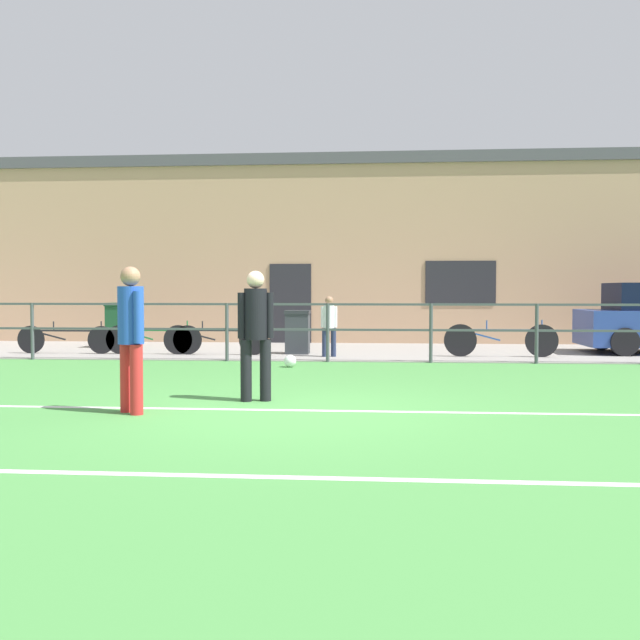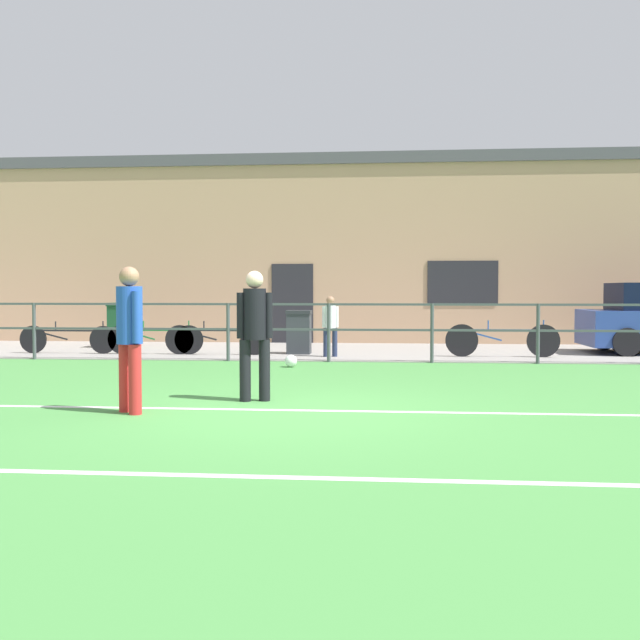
# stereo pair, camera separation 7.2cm
# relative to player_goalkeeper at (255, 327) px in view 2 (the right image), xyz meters

# --- Properties ---
(ground) EXTENTS (60.00, 44.00, 0.04)m
(ground) POSITION_rel_player_goalkeeper_xyz_m (0.51, -0.78, -0.95)
(ground) COLOR #478C42
(field_line_touchline) EXTENTS (36.00, 0.11, 0.00)m
(field_line_touchline) POSITION_rel_player_goalkeeper_xyz_m (0.51, -0.68, -0.93)
(field_line_touchline) COLOR white
(field_line_touchline) RESTS_ON ground
(field_line_hash) EXTENTS (36.00, 0.11, 0.00)m
(field_line_hash) POSITION_rel_player_goalkeeper_xyz_m (0.51, -3.77, -0.93)
(field_line_hash) COLOR white
(field_line_hash) RESTS_ON ground
(pavement_strip) EXTENTS (48.00, 5.00, 0.02)m
(pavement_strip) POSITION_rel_player_goalkeeper_xyz_m (0.51, 7.72, -0.92)
(pavement_strip) COLOR gray
(pavement_strip) RESTS_ON ground
(perimeter_fence) EXTENTS (36.07, 0.07, 1.15)m
(perimeter_fence) POSITION_rel_player_goalkeeper_xyz_m (0.51, 5.22, -0.18)
(perimeter_fence) COLOR #474C51
(perimeter_fence) RESTS_ON ground
(clubhouse_facade) EXTENTS (28.00, 2.56, 5.00)m
(clubhouse_facade) POSITION_rel_player_goalkeeper_xyz_m (0.51, 11.42, 1.58)
(clubhouse_facade) COLOR tan
(clubhouse_facade) RESTS_ON ground
(player_goalkeeper) EXTENTS (0.44, 0.29, 1.64)m
(player_goalkeeper) POSITION_rel_player_goalkeeper_xyz_m (0.00, 0.00, 0.00)
(player_goalkeeper) COLOR black
(player_goalkeeper) RESTS_ON ground
(player_striker) EXTENTS (0.36, 0.35, 1.67)m
(player_striker) POSITION_rel_player_goalkeeper_xyz_m (-1.25, -1.04, 0.01)
(player_striker) COLOR red
(player_striker) RESTS_ON ground
(soccer_ball_match) EXTENTS (0.23, 0.23, 0.23)m
(soccer_ball_match) POSITION_rel_player_goalkeeper_xyz_m (-0.09, 4.17, -0.82)
(soccer_ball_match) COLOR white
(soccer_ball_match) RESTS_ON ground
(spectator_child) EXTENTS (0.34, 0.22, 1.26)m
(spectator_child) POSITION_rel_player_goalkeeper_xyz_m (0.47, 6.16, -0.20)
(spectator_child) COLOR #232D4C
(spectator_child) RESTS_ON pavement_strip
(bicycle_parked_0) EXTENTS (2.28, 0.04, 0.73)m
(bicycle_parked_0) POSITION_rel_player_goalkeeper_xyz_m (-2.00, 6.42, -0.58)
(bicycle_parked_0) COLOR black
(bicycle_parked_0) RESTS_ON pavement_strip
(bicycle_parked_1) EXTENTS (2.20, 0.04, 0.71)m
(bicycle_parked_1) POSITION_rel_player_goalkeeper_xyz_m (-5.32, 6.42, -0.59)
(bicycle_parked_1) COLOR black
(bicycle_parked_1) RESTS_ON pavement_strip
(bicycle_parked_2) EXTENTS (2.12, 0.04, 0.73)m
(bicycle_parked_2) POSITION_rel_player_goalkeeper_xyz_m (-3.36, 6.42, -0.58)
(bicycle_parked_2) COLOR black
(bicycle_parked_2) RESTS_ON pavement_strip
(bicycle_parked_3) EXTENTS (2.34, 0.04, 0.77)m
(bicycle_parked_3) POSITION_rel_player_goalkeeper_xyz_m (4.02, 6.42, -0.56)
(bicycle_parked_3) COLOR black
(bicycle_parked_3) RESTS_ON pavement_strip
(trash_bin_0) EXTENTS (0.54, 0.45, 0.95)m
(trash_bin_0) POSITION_rel_player_goalkeeper_xyz_m (-0.27, 6.82, -0.43)
(trash_bin_0) COLOR #33383D
(trash_bin_0) RESTS_ON pavement_strip
(trash_bin_1) EXTENTS (0.68, 0.58, 1.09)m
(trash_bin_1) POSITION_rel_player_goalkeeper_xyz_m (-4.68, 8.14, -0.36)
(trash_bin_1) COLOR #194C28
(trash_bin_1) RESTS_ON pavement_strip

